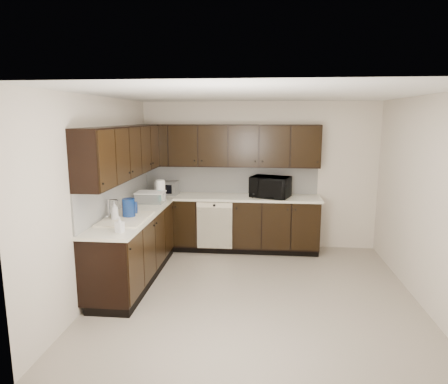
% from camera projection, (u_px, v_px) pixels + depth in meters
% --- Properties ---
extents(floor, '(4.00, 4.00, 0.00)m').
position_uv_depth(floor, '(255.00, 293.00, 5.15)').
color(floor, '#A39786').
rests_on(floor, ground).
extents(ceiling, '(4.00, 4.00, 0.00)m').
position_uv_depth(ceiling, '(258.00, 94.00, 4.69)').
color(ceiling, white).
rests_on(ceiling, wall_back).
extents(wall_back, '(4.00, 0.02, 2.50)m').
position_uv_depth(wall_back, '(259.00, 175.00, 6.88)').
color(wall_back, beige).
rests_on(wall_back, floor).
extents(wall_left, '(0.02, 4.00, 2.50)m').
position_uv_depth(wall_left, '(100.00, 195.00, 5.12)').
color(wall_left, beige).
rests_on(wall_left, floor).
extents(wall_right, '(0.02, 4.00, 2.50)m').
position_uv_depth(wall_right, '(426.00, 202.00, 4.73)').
color(wall_right, beige).
rests_on(wall_right, floor).
extents(wall_front, '(4.00, 0.02, 2.50)m').
position_uv_depth(wall_front, '(252.00, 252.00, 2.97)').
color(wall_front, beige).
rests_on(wall_front, floor).
extents(lower_cabinets, '(3.00, 2.80, 0.90)m').
position_uv_depth(lower_cabinets, '(193.00, 235.00, 6.26)').
color(lower_cabinets, black).
rests_on(lower_cabinets, floor).
extents(countertop, '(3.03, 2.83, 0.04)m').
position_uv_depth(countertop, '(192.00, 204.00, 6.16)').
color(countertop, white).
rests_on(countertop, lower_cabinets).
extents(backsplash, '(3.00, 2.80, 0.48)m').
position_uv_depth(backsplash, '(181.00, 185.00, 6.34)').
color(backsplash, silver).
rests_on(backsplash, countertop).
extents(upper_cabinets, '(3.00, 2.80, 0.70)m').
position_uv_depth(upper_cabinets, '(186.00, 148.00, 6.11)').
color(upper_cabinets, black).
rests_on(upper_cabinets, wall_back).
extents(dishwasher, '(0.58, 0.04, 0.78)m').
position_uv_depth(dishwasher, '(215.00, 223.00, 6.50)').
color(dishwasher, '#F6EAC9').
rests_on(dishwasher, lower_cabinets).
extents(sink, '(0.54, 0.82, 0.42)m').
position_uv_depth(sink, '(126.00, 224.00, 5.14)').
color(sink, '#F6EAC9').
rests_on(sink, countertop).
extents(microwave, '(0.72, 0.60, 0.34)m').
position_uv_depth(microwave, '(270.00, 187.00, 6.55)').
color(microwave, black).
rests_on(microwave, countertop).
extents(soap_bottle_a, '(0.10, 0.10, 0.18)m').
position_uv_depth(soap_bottle_a, '(120.00, 225.00, 4.55)').
color(soap_bottle_a, gray).
rests_on(soap_bottle_a, countertop).
extents(soap_bottle_b, '(0.12, 0.12, 0.25)m').
position_uv_depth(soap_bottle_b, '(115.00, 211.00, 5.08)').
color(soap_bottle_b, gray).
rests_on(soap_bottle_b, countertop).
extents(toaster_oven, '(0.39, 0.31, 0.23)m').
position_uv_depth(toaster_oven, '(167.00, 188.00, 6.78)').
color(toaster_oven, '#A9A9AB').
rests_on(toaster_oven, countertop).
extents(storage_bin, '(0.42, 0.31, 0.16)m').
position_uv_depth(storage_bin, '(150.00, 197.00, 6.14)').
color(storage_bin, silver).
rests_on(storage_bin, countertop).
extents(blue_pitcher, '(0.22, 0.22, 0.25)m').
position_uv_depth(blue_pitcher, '(129.00, 208.00, 5.21)').
color(blue_pitcher, navy).
rests_on(blue_pitcher, countertop).
extents(teal_tumbler, '(0.10, 0.10, 0.17)m').
position_uv_depth(teal_tumbler, '(160.00, 195.00, 6.29)').
color(teal_tumbler, '#0D8F83').
rests_on(teal_tumbler, countertop).
extents(paper_towel_roll, '(0.19, 0.19, 0.32)m').
position_uv_depth(paper_towel_roll, '(161.00, 190.00, 6.31)').
color(paper_towel_roll, white).
rests_on(paper_towel_roll, countertop).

